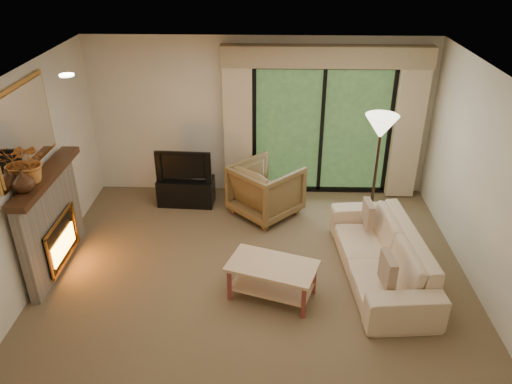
{
  "coord_description": "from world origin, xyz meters",
  "views": [
    {
      "loc": [
        0.17,
        -5.2,
        4.01
      ],
      "look_at": [
        0.0,
        0.3,
        1.1
      ],
      "focal_mm": 35.0,
      "sensor_mm": 36.0,
      "label": 1
    }
  ],
  "objects_px": {
    "media_console": "(186,191)",
    "armchair": "(266,190)",
    "coffee_table": "(272,280)",
    "sofa": "(381,254)"
  },
  "relations": [
    {
      "from": "media_console",
      "to": "armchair",
      "type": "xyz_separation_m",
      "value": [
        1.3,
        -0.29,
        0.2
      ]
    },
    {
      "from": "media_console",
      "to": "coffee_table",
      "type": "distance_m",
      "value": 2.7
    },
    {
      "from": "armchair",
      "to": "sofa",
      "type": "bearing_deg",
      "value": 178.13
    },
    {
      "from": "media_console",
      "to": "sofa",
      "type": "xyz_separation_m",
      "value": [
        2.79,
        -1.84,
        0.11
      ]
    },
    {
      "from": "media_console",
      "to": "sofa",
      "type": "distance_m",
      "value": 3.35
    },
    {
      "from": "sofa",
      "to": "coffee_table",
      "type": "distance_m",
      "value": 1.47
    },
    {
      "from": "media_console",
      "to": "sofa",
      "type": "height_order",
      "value": "sofa"
    },
    {
      "from": "armchair",
      "to": "coffee_table",
      "type": "relative_size",
      "value": 0.88
    },
    {
      "from": "media_console",
      "to": "armchair",
      "type": "relative_size",
      "value": 0.97
    },
    {
      "from": "armchair",
      "to": "sofa",
      "type": "distance_m",
      "value": 2.16
    }
  ]
}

